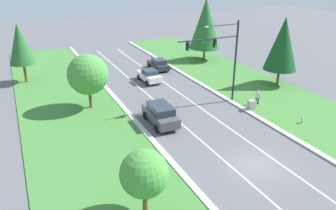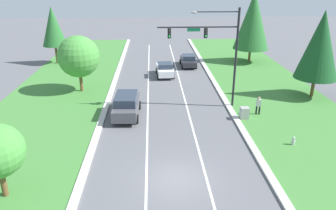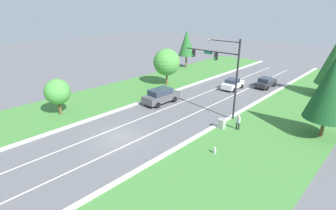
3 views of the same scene
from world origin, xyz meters
name	(u,v)px [view 2 (image 2 of 3)]	position (x,y,z in m)	size (l,w,h in m)	color
ground_plane	(177,179)	(0.00, 0.00, 0.00)	(160.00, 160.00, 0.00)	#5B5B60
curb_strip_right	(270,176)	(5.65, 0.00, 0.07)	(0.50, 90.00, 0.15)	beige
curb_strip_left	(81,181)	(-5.65, 0.00, 0.07)	(0.50, 90.00, 0.15)	beige
lane_stripe_inner_left	(146,180)	(-1.80, 0.00, 0.00)	(0.14, 81.00, 0.01)	white
lane_stripe_inner_right	(206,178)	(1.80, 0.00, 0.00)	(0.14, 81.00, 0.01)	white
traffic_signal_mast	(216,44)	(4.16, 11.40, 5.80)	(6.99, 0.41, 8.85)	black
graphite_suv	(126,105)	(-3.59, 9.65, 1.03)	(2.31, 5.05, 1.97)	#4C4C51
white_sedan	(165,69)	(0.17, 21.49, 0.83)	(2.17, 4.29, 1.64)	white
charcoal_sedan	(188,60)	(3.45, 25.86, 0.79)	(2.02, 4.40, 1.57)	#28282D
utility_cabinet	(244,113)	(6.33, 8.45, 0.53)	(0.70, 0.60, 1.06)	#9E9E99
pedestrian	(258,105)	(7.75, 9.28, 0.94)	(0.40, 0.25, 1.69)	black
fire_hydrant	(293,141)	(8.60, 3.74, 0.34)	(0.34, 0.20, 0.70)	#B7B7BC
conifer_near_right_tree	(253,20)	(12.14, 27.48, 5.74)	(4.76, 4.76, 9.56)	brown
conifer_far_right_tree	(320,45)	(14.47, 13.43, 5.22)	(4.03, 4.03, 8.46)	brown
oak_far_left_tree	(79,57)	(-8.71, 16.26, 3.71)	(4.19, 4.19, 5.81)	brown
conifer_mid_left_tree	(53,26)	(-14.30, 28.09, 5.03)	(3.18, 3.18, 7.60)	brown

